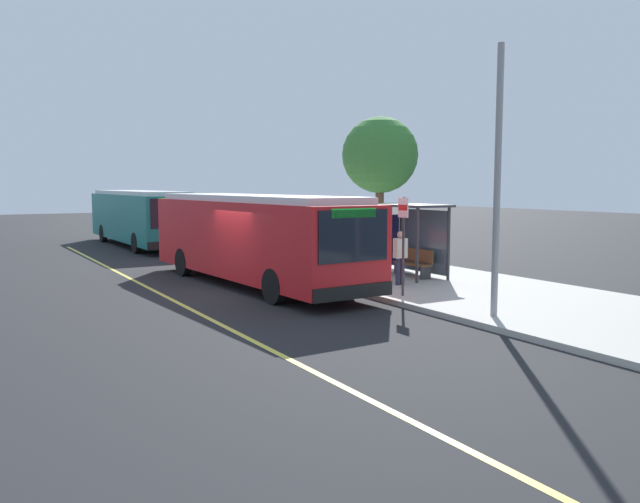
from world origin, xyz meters
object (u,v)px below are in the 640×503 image
Objects in this scene: transit_bus_second at (140,216)px; route_sign_post at (403,232)px; transit_bus_main at (254,236)px; waiting_bench at (414,263)px; pedestrian_commuter at (400,254)px.

route_sign_post is (20.20, 2.16, 0.34)m from transit_bus_second.
transit_bus_main is at bearing -0.97° from transit_bus_second.
pedestrian_commuter reaches higher than waiting_bench.
pedestrian_commuter is at bearing 10.08° from transit_bus_second.
route_sign_post is 2.16m from pedestrian_commuter.
route_sign_post is (4.79, 2.42, 0.34)m from transit_bus_main.
transit_bus_second is 18.00m from waiting_bench.
transit_bus_main reaches higher than waiting_bench.
transit_bus_main is 0.95× the size of transit_bus_second.
waiting_bench is 0.95× the size of pedestrian_commuter.
transit_bus_main is at bearing -131.51° from pedestrian_commuter.
route_sign_post is at bearing -42.84° from waiting_bench.
transit_bus_main and transit_bus_second have the same top height.
pedestrian_commuter is at bearing 48.49° from transit_bus_main.
transit_bus_second is at bearing -164.42° from waiting_bench.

